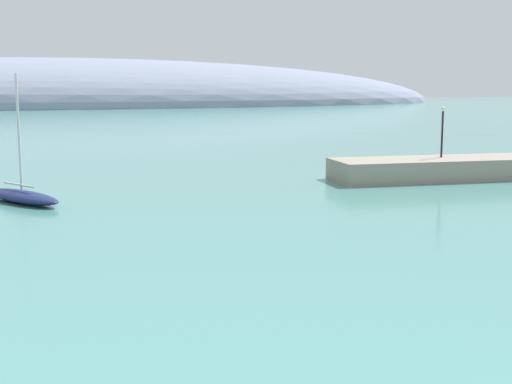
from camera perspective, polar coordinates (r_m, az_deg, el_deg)
breakwater_rocks at (r=58.66m, az=18.07°, el=1.93°), size 25.37×7.54×1.63m
distant_ridge at (r=242.83m, az=-15.43°, el=6.76°), size 275.71×82.54×31.02m
sailboat_navy_outer_mooring at (r=46.45m, az=-18.39°, el=-0.28°), size 5.31×7.41×7.99m
harbor_lamp_post at (r=56.98m, az=14.83°, el=5.19°), size 0.36×0.36×3.95m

